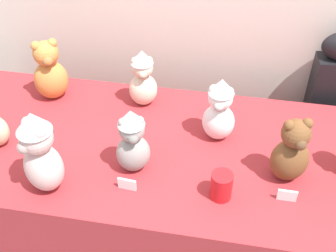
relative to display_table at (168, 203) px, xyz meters
The scene contains 11 objects.
display_table is the anchor object (origin of this frame).
instrument_case 0.93m from the display_table, 36.10° to the left, with size 0.29×0.15×1.03m.
teddy_bear_ash 0.53m from the display_table, 129.43° to the right, with size 0.16×0.15×0.29m.
teddy_bear_snow 0.55m from the display_table, 28.75° to the left, with size 0.14×0.12×0.29m.
teddy_bear_ginger 0.81m from the display_table, 156.75° to the left, with size 0.20×0.19×0.30m.
teddy_bear_cream 0.59m from the display_table, 120.57° to the left, with size 0.15×0.14×0.28m.
teddy_bear_blush 0.72m from the display_table, 145.43° to the right, with size 0.21×0.20×0.35m.
teddy_bear_chestnut 0.68m from the display_table, ahead, with size 0.18×0.16×0.28m.
party_cup_red 0.52m from the display_table, 42.68° to the right, with size 0.08×0.08×0.11m, color red.
name_card_front_left 0.47m from the display_table, 114.39° to the right, with size 0.07×0.01×0.05m, color white.
name_card_front_middle 0.64m from the display_table, 22.34° to the right, with size 0.07×0.01×0.05m, color white.
Camera 1 is at (0.23, -1.04, 1.97)m, focal length 47.03 mm.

